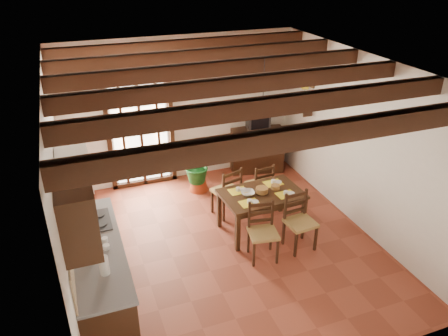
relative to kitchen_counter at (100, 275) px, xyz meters
name	(u,v)px	position (x,y,z in m)	size (l,w,h in m)	color
ground_plane	(227,245)	(1.96, 0.60, -0.47)	(5.00, 5.00, 0.00)	brown
room_shell	(227,139)	(1.96, 0.60, 1.34)	(4.52, 5.02, 2.81)	silver
ceiling_beams	(228,76)	(1.96, 0.60, 2.22)	(4.50, 4.34, 0.20)	black
french_door	(140,128)	(1.16, 3.05, 0.70)	(1.26, 0.11, 2.32)	white
kitchen_counter	(100,275)	(0.00, 0.00, 0.00)	(0.64, 2.25, 1.38)	black
upper_cabinet	(77,213)	(-0.12, -0.70, 1.38)	(0.35, 0.80, 0.70)	black
range_hood	(74,169)	(-0.09, 0.55, 1.26)	(0.38, 0.60, 0.54)	white
counter_items	(94,240)	(0.00, 0.09, 0.49)	(0.50, 1.43, 0.25)	black
dining_table	(262,198)	(2.63, 0.81, 0.13)	(1.32, 0.89, 0.70)	#341F11
chair_near_left	(263,242)	(2.34, 0.14, -0.19)	(0.47, 0.45, 0.89)	#AB8948
chair_near_right	(299,231)	(2.98, 0.18, -0.19)	(0.45, 0.43, 0.91)	#AB8948
chair_far_left	(227,199)	(2.27, 1.45, -0.19)	(0.51, 0.50, 0.91)	#AB8948
chair_far_right	(259,193)	(2.91, 1.48, -0.20)	(0.43, 0.42, 0.87)	#AB8948
table_setting	(262,194)	(2.63, 0.81, 0.20)	(0.93, 0.62, 0.09)	yellow
table_bowl	(248,193)	(2.39, 0.85, 0.25)	(0.22, 0.22, 0.05)	white
sideboard	(257,150)	(3.46, 2.83, -0.03)	(1.05, 0.47, 0.90)	black
crt_tv	(258,121)	(3.46, 2.82, 0.61)	(0.50, 0.48, 0.37)	black
fuse_box	(254,85)	(3.46, 3.08, 1.28)	(0.25, 0.03, 0.32)	white
plant_pot	(199,185)	(2.07, 2.42, -0.36)	(0.36, 0.36, 0.22)	maroon
potted_plant	(198,163)	(2.07, 2.42, 0.10)	(1.65, 1.42, 1.84)	#144C19
wall_shelf	(303,106)	(4.10, 2.20, 1.04)	(0.20, 0.42, 0.20)	black
shelf_vase	(304,99)	(4.10, 2.20, 1.18)	(0.15, 0.15, 0.15)	#B2BFB2
shelf_flowers	(305,88)	(4.10, 2.20, 1.38)	(0.14, 0.14, 0.36)	yellow
framed_picture	(310,78)	(4.18, 2.20, 1.58)	(0.03, 0.32, 0.32)	brown
pendant_lamp	(263,108)	(2.63, 0.91, 1.60)	(0.36, 0.36, 0.84)	black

